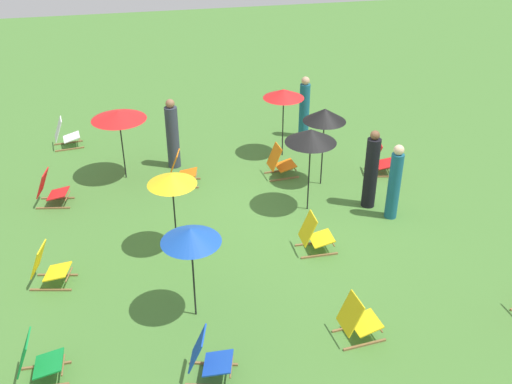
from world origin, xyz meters
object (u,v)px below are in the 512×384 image
person_1 (394,183)px  person_0 (173,135)px  deckchair_3 (37,360)px  umbrella_1 (172,179)px  deckchair_0 (208,358)px  deckchair_4 (65,134)px  umbrella_3 (284,94)px  person_3 (371,171)px  umbrella_2 (191,235)px  umbrella_4 (325,115)px  deckchair_5 (51,190)px  deckchair_6 (280,163)px  deckchair_2 (314,235)px  umbrella_0 (311,136)px  deckchair_10 (358,320)px  deckchair_8 (380,160)px  deckchair_1 (48,267)px  umbrella_5 (119,115)px  person_2 (304,108)px  deckchair_7 (181,170)px

person_1 → person_0: bearing=-8.0°
deckchair_3 → umbrella_1: bearing=-37.6°
deckchair_0 → deckchair_4: (8.86, 2.61, 0.00)m
umbrella_3 → person_3: 3.27m
umbrella_2 → umbrella_4: (4.01, -3.54, 0.13)m
umbrella_1 → deckchair_5: bearing=47.5°
deckchair_6 → deckchair_2: bearing=173.2°
deckchair_3 → umbrella_0: size_ratio=0.43×
umbrella_2 → deckchair_10: bearing=-114.0°
deckchair_10 → umbrella_3: bearing=-9.8°
deckchair_6 → person_3: 2.46m
deckchair_5 → deckchair_8: same height
deckchair_4 → deckchair_1: bearing=173.5°
deckchair_5 → deckchair_8: size_ratio=0.99×
umbrella_5 → deckchair_6: bearing=-101.2°
deckchair_10 → person_1: (3.37, -2.07, 0.47)m
deckchair_10 → deckchair_2: bearing=-6.6°
deckchair_8 → umbrella_4: size_ratio=0.44×
umbrella_5 → person_2: 5.21m
deckchair_8 → umbrella_5: umbrella_5 is taller
umbrella_4 → deckchair_6: bearing=56.2°
deckchair_5 → umbrella_2: (-4.39, -2.72, 1.28)m
deckchair_0 → umbrella_3: bearing=-7.4°
umbrella_3 → person_3: bearing=-156.7°
deckchair_8 → deckchair_10: same height
deckchair_7 → umbrella_1: (-2.71, 0.37, 1.24)m
deckchair_7 → umbrella_4: 3.65m
deckchair_3 → deckchair_5: 5.31m
umbrella_2 → umbrella_4: bearing=-41.5°
deckchair_6 → umbrella_0: umbrella_0 is taller
deckchair_3 → umbrella_3: size_ratio=0.45×
deckchair_1 → deckchair_10: 5.64m
umbrella_5 → person_3: (-2.52, -5.33, -0.78)m
deckchair_0 → deckchair_4: size_ratio=1.03×
umbrella_0 → umbrella_4: (1.06, -0.65, -0.01)m
deckchair_8 → person_3: bearing=160.7°
umbrella_3 → umbrella_5: size_ratio=1.04×
deckchair_4 → person_3: (-4.64, -6.86, 0.51)m
deckchair_6 → person_3: (-1.79, -1.61, 0.51)m
person_1 → person_3: size_ratio=0.94×
deckchair_10 → umbrella_1: bearing=34.5°
deckchair_5 → deckchair_8: (-0.18, -7.85, 0.00)m
umbrella_1 → umbrella_2: umbrella_2 is taller
deckchair_3 → deckchair_5: (5.31, 0.23, 0.00)m
deckchair_1 → umbrella_2: (-1.42, -2.52, 1.28)m
deckchair_8 → umbrella_1: (-2.20, 5.25, 1.24)m
umbrella_3 → person_2: 1.61m
umbrella_4 → person_0: 3.87m
deckchair_4 → umbrella_5: umbrella_5 is taller
deckchair_1 → deckchair_6: 6.08m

